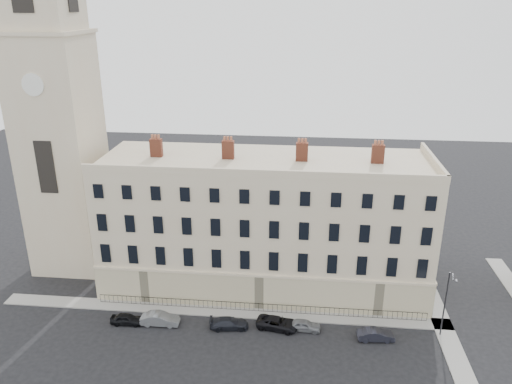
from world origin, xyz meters
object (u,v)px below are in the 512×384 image
streetlamp (446,302)px  car_f (376,335)px  car_d (278,323)px  car_b (160,319)px  car_c (229,323)px  car_e (304,325)px  car_a (127,319)px

streetlamp → car_f: bearing=-155.5°
car_d → car_f: bearing=-86.1°
car_b → car_d: bearing=-88.8°
car_c → streetlamp: size_ratio=0.55×
car_d → car_e: (2.71, -0.04, -0.02)m
car_a → streetlamp: 31.87m
car_c → car_e: size_ratio=1.17×
car_e → streetlamp: 13.90m
car_d → streetlamp: streetlamp is taller
car_d → streetlamp: 16.54m
car_c → car_e: 7.61m
car_a → car_e: car_e is taller
car_c → car_e: bearing=-94.0°
car_d → streetlamp: bearing=-79.5°
car_b → car_f: 21.69m
streetlamp → car_a: bearing=-164.4°
car_a → car_c: (10.58, 0.34, 0.01)m
car_c → streetlamp: 21.37m
car_a → car_d: size_ratio=0.77×
car_c → car_e: (7.60, 0.43, -0.00)m
car_e → car_f: car_f is taller
car_b → car_e: bearing=-89.4°
car_a → car_d: car_d is taller
car_a → car_c: car_c is taller
car_c → car_d: size_ratio=0.92×
car_d → streetlamp: size_ratio=0.60×
car_a → car_b: bearing=-87.8°
car_b → car_f: size_ratio=1.10×
car_a → car_c: 10.59m
car_e → car_f: (6.96, -0.87, 0.02)m
car_f → streetlamp: 7.45m
car_c → car_d: (4.89, 0.46, 0.02)m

